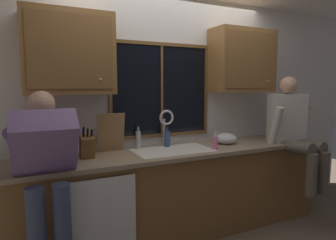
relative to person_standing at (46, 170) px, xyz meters
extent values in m
cube|color=silver|center=(1.26, 0.66, 0.32)|extent=(5.80, 0.12, 2.55)
cube|color=black|center=(1.21, 0.59, 0.57)|extent=(1.10, 0.02, 0.95)
cube|color=brown|center=(1.21, 0.58, 1.06)|extent=(1.17, 0.02, 0.04)
cube|color=brown|center=(1.21, 0.58, 0.08)|extent=(1.17, 0.02, 0.04)
cube|color=brown|center=(0.65, 0.58, 0.57)|extent=(0.03, 0.02, 0.95)
cube|color=brown|center=(1.78, 0.58, 0.57)|extent=(0.03, 0.02, 0.95)
cube|color=brown|center=(1.21, 0.58, 0.57)|extent=(0.02, 0.02, 0.95)
cube|color=brown|center=(1.26, 0.31, -0.51)|extent=(3.40, 0.58, 0.88)
cube|color=gray|center=(1.26, 0.29, -0.05)|extent=(3.46, 0.62, 0.04)
cube|color=white|center=(0.39, -0.01, -0.50)|extent=(0.60, 0.02, 0.74)
cube|color=olive|center=(0.25, 0.44, 0.91)|extent=(0.77, 0.33, 0.72)
cube|color=brown|center=(0.25, 0.27, 0.91)|extent=(0.69, 0.01, 0.62)
sphere|color=#B2B2B7|center=(0.48, 0.26, 0.68)|extent=(0.02, 0.02, 0.02)
cube|color=olive|center=(2.18, 0.44, 0.91)|extent=(0.77, 0.33, 0.72)
cube|color=brown|center=(2.18, 0.27, 0.91)|extent=(0.69, 0.01, 0.62)
sphere|color=#B2B2B7|center=(2.41, 0.26, 0.68)|extent=(0.02, 0.02, 0.02)
cube|color=white|center=(1.21, 0.30, -0.04)|extent=(0.80, 0.46, 0.02)
cube|color=beige|center=(1.01, 0.30, -0.14)|extent=(0.36, 0.42, 0.20)
cube|color=beige|center=(1.41, 0.30, -0.14)|extent=(0.36, 0.42, 0.20)
cube|color=white|center=(1.21, 0.30, -0.14)|extent=(0.04, 0.42, 0.20)
cylinder|color=silver|center=(1.21, 0.52, 0.12)|extent=(0.03, 0.03, 0.30)
torus|color=silver|center=(1.21, 0.46, 0.29)|extent=(0.16, 0.02, 0.16)
cylinder|color=silver|center=(1.29, 0.52, 0.02)|extent=(0.03, 0.03, 0.09)
cube|color=slate|center=(0.00, 0.01, 0.16)|extent=(0.44, 0.52, 0.60)
sphere|color=tan|center=(0.00, 0.25, 0.48)|extent=(0.21, 0.21, 0.21)
cylinder|color=slate|center=(-0.22, 0.19, 0.21)|extent=(0.09, 0.52, 0.26)
cylinder|color=slate|center=(0.22, 0.19, 0.21)|extent=(0.09, 0.52, 0.26)
cylinder|color=#595147|center=(2.52, -0.09, -0.05)|extent=(0.14, 0.43, 0.16)
cylinder|color=#595147|center=(2.70, -0.09, -0.05)|extent=(0.14, 0.43, 0.16)
cylinder|color=#595147|center=(2.52, -0.31, -0.30)|extent=(0.11, 0.11, 0.46)
cylinder|color=#595147|center=(2.70, -0.31, -0.30)|extent=(0.11, 0.11, 0.46)
cube|color=beige|center=(2.61, 0.13, 0.25)|extent=(0.44, 0.32, 0.56)
sphere|color=tan|center=(2.61, 0.13, 0.63)|extent=(0.20, 0.20, 0.20)
cylinder|color=beige|center=(2.38, 0.08, 0.17)|extent=(0.08, 0.20, 0.47)
cylinder|color=beige|center=(2.84, 0.08, 0.17)|extent=(0.08, 0.20, 0.47)
cube|color=brown|center=(0.36, 0.33, 0.07)|extent=(0.12, 0.18, 0.25)
cylinder|color=black|center=(0.32, 0.27, 0.22)|extent=(0.02, 0.05, 0.09)
cylinder|color=black|center=(0.36, 0.28, 0.22)|extent=(0.02, 0.04, 0.08)
cylinder|color=black|center=(0.39, 0.28, 0.21)|extent=(0.02, 0.04, 0.06)
cube|color=#997047|center=(0.62, 0.51, 0.16)|extent=(0.27, 0.10, 0.39)
ellipsoid|color=silver|center=(1.91, 0.35, 0.02)|extent=(0.26, 0.26, 0.13)
cylinder|color=pink|center=(1.63, 0.16, 0.03)|extent=(0.06, 0.06, 0.13)
cylinder|color=silver|center=(1.63, 0.16, 0.12)|extent=(0.02, 0.02, 0.04)
cylinder|color=silver|center=(1.63, 0.14, 0.14)|extent=(0.01, 0.04, 0.01)
cylinder|color=#334C8C|center=(1.23, 0.48, 0.05)|extent=(0.06, 0.06, 0.17)
cylinder|color=navy|center=(1.23, 0.48, 0.16)|extent=(0.03, 0.03, 0.04)
cylinder|color=black|center=(1.23, 0.48, 0.18)|extent=(0.03, 0.03, 0.01)
cylinder|color=#B7B7BC|center=(0.92, 0.54, 0.06)|extent=(0.05, 0.05, 0.18)
cylinder|color=#929296|center=(0.92, 0.54, 0.17)|extent=(0.02, 0.02, 0.05)
cylinder|color=black|center=(0.92, 0.54, 0.20)|extent=(0.03, 0.03, 0.01)
camera|label=1|loc=(-0.07, -2.27, 0.63)|focal=30.61mm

